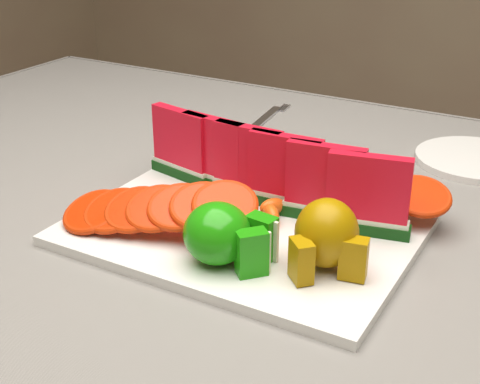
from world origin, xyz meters
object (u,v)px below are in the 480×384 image
apple_cluster (224,235)px  pear_cluster (327,236)px  platter (245,228)px  side_plate (476,159)px  fork (264,120)px

apple_cluster → pear_cluster: bearing=23.2°
apple_cluster → pear_cluster: 0.11m
platter → apple_cluster: size_ratio=3.58×
apple_cluster → side_plate: bearing=69.5°
platter → fork: (-0.18, 0.38, -0.00)m
pear_cluster → side_plate: 0.42m
platter → side_plate: 0.42m
side_plate → fork: size_ratio=1.11×
side_plate → fork: (-0.37, 0.01, -0.00)m
fork → side_plate: bearing=-2.0°
pear_cluster → apple_cluster: bearing=-156.8°
pear_cluster → side_plate: size_ratio=0.47×
fork → apple_cluster: bearing=-67.1°
side_plate → platter: bearing=-117.8°
platter → side_plate: size_ratio=1.85×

